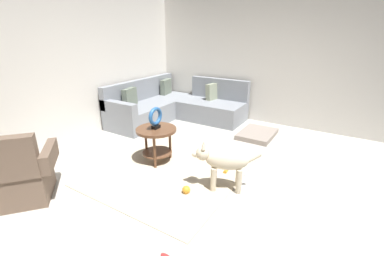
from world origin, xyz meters
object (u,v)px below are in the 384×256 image
Objects in this scene: armchair at (18,176)px; dog_toy_ball at (186,190)px; dog_bed_mat at (257,134)px; torus_sculpture at (156,117)px; sectional_couch at (175,107)px; side_table at (156,136)px; dog_toy_rope at (227,170)px; dog at (223,162)px.

armchair is 9.89× the size of dog_toy_ball.
torus_sculpture is at bearing 151.53° from dog_bed_mat.
sectional_couch is 3.75× the size of side_table.
sectional_couch is 1.95m from dog_bed_mat.
dog is at bearing -162.58° from dog_toy_rope.
armchair is 3.06× the size of torus_sculpture.
dog_toy_rope is at bearing -75.44° from side_table.
sectional_couch is at bearing 52.31° from dog_toy_rope.
dog is (-0.15, -1.17, -0.04)m from side_table.
torus_sculpture reaches higher than side_table.
dog_toy_ball is (-0.49, -0.84, -0.66)m from torus_sculpture.
dog_toy_ball is at bearing -141.97° from sectional_couch.
side_table is at bearing 58.35° from dog.
side_table is (-1.81, -0.96, 0.12)m from sectional_couch.
armchair reaches higher than dog.
armchair is 1.66× the size of side_table.
sectional_couch reaches higher than dog_toy_rope.
dog_toy_ball reaches higher than dog_bed_mat.
dog_toy_ball is at bearing 176.62° from dog_bed_mat.
torus_sculpture is at bearing 15.94° from armchair.
dog is at bearing -132.72° from sectional_couch.
dog_toy_ball is (1.13, -1.57, -0.27)m from armchair.
dog_bed_mat is at bearing -18.44° from dog.
dog_toy_rope is (0.76, -0.20, -0.03)m from dog_toy_ball.
dog is 7.87× the size of dog_toy_ball.
dog_bed_mat is (-0.01, -1.93, -0.25)m from sectional_couch.
dog_toy_ball is (-0.33, 0.33, -0.33)m from dog.
dog is (-1.97, -2.13, 0.09)m from sectional_couch.
dog_bed_mat is at bearing 2.37° from dog_toy_rope.
torus_sculpture is (-1.81, -0.96, 0.42)m from sectional_couch.
sectional_couch reaches higher than torus_sculpture.
torus_sculpture is 1.28m from dog_toy_rope.
armchair is at bearing 155.61° from torus_sculpture.
sectional_couch is at bearing 27.84° from side_table.
torus_sculpture is at bearing -152.16° from sectional_couch.
sectional_couch is 2.93m from dog_toy_ball.
armchair reaches higher than dog_bed_mat.
sectional_couch is at bearing 89.64° from dog_bed_mat.
dog is at bearing -44.92° from dog_toy_ball.
dog is 4.56× the size of dog_toy_rope.
dog_toy_rope is at bearing -14.70° from dog_toy_ball.
dog is at bearing -97.47° from torus_sculpture.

